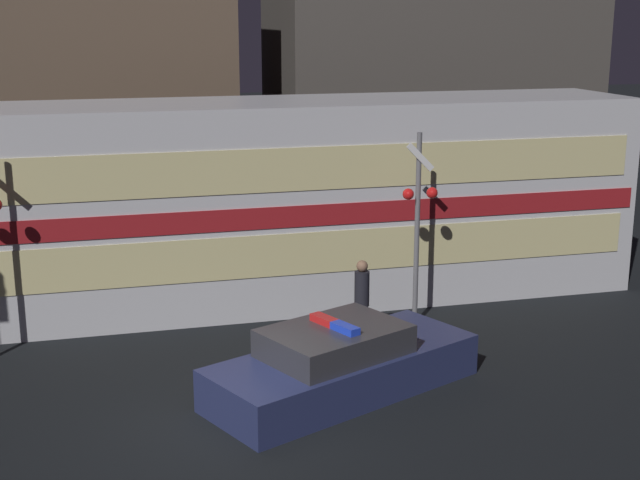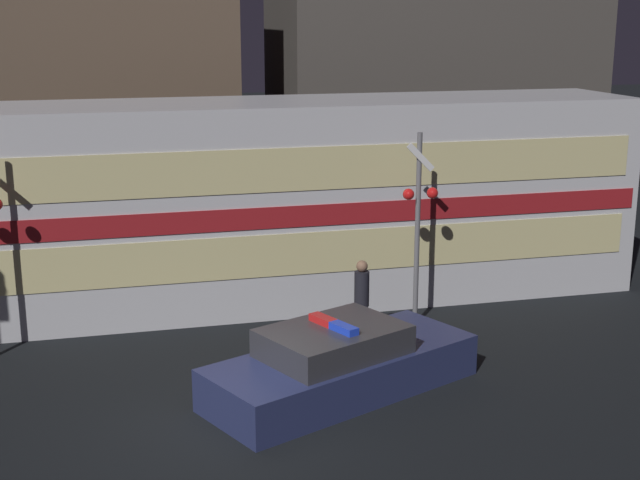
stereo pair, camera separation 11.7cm
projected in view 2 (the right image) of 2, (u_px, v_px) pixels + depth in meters
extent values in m
plane|color=black|center=(229.00, 435.00, 13.37)|extent=(120.00, 120.00, 0.00)
cube|color=silver|center=(303.00, 201.00, 19.42)|extent=(14.63, 2.92, 4.36)
cube|color=maroon|center=(320.00, 215.00, 18.05)|extent=(14.34, 0.03, 0.44)
cube|color=beige|center=(320.00, 252.00, 18.24)|extent=(13.90, 0.02, 0.87)
cube|color=beige|center=(320.00, 168.00, 17.81)|extent=(13.90, 0.02, 0.87)
cube|color=navy|center=(342.00, 372.00, 14.81)|extent=(5.00, 3.53, 0.72)
cube|color=#333338|center=(333.00, 341.00, 14.55)|extent=(2.69, 2.34, 0.46)
cube|color=blue|center=(344.00, 328.00, 14.28)|extent=(0.40, 0.57, 0.12)
cube|color=red|center=(323.00, 320.00, 14.68)|extent=(0.40, 0.57, 0.12)
cylinder|color=#2D2833|center=(361.00, 325.00, 16.90)|extent=(0.24, 0.24, 0.80)
cylinder|color=black|center=(362.00, 289.00, 16.72)|extent=(0.28, 0.28, 0.66)
sphere|color=#8C664C|center=(362.00, 266.00, 16.61)|extent=(0.22, 0.22, 0.22)
cylinder|color=slate|center=(417.00, 231.00, 17.62)|extent=(0.10, 0.10, 3.92)
sphere|color=red|center=(409.00, 194.00, 17.26)|extent=(0.22, 0.22, 0.22)
sphere|color=red|center=(432.00, 193.00, 17.38)|extent=(0.22, 0.22, 0.22)
cube|color=white|center=(421.00, 157.00, 17.19)|extent=(0.58, 0.03, 0.58)
cube|color=brown|center=(55.00, 95.00, 24.77)|extent=(9.53, 5.97, 7.91)
cube|color=#47423D|center=(431.00, 102.00, 27.27)|extent=(9.45, 4.64, 7.07)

